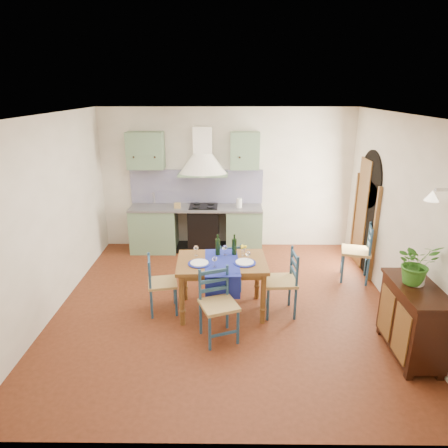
% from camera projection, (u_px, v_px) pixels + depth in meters
% --- Properties ---
extents(floor, '(5.00, 5.00, 0.00)m').
position_uv_depth(floor, '(226.00, 305.00, 6.07)').
color(floor, '#481F0F').
rests_on(floor, ground).
extents(back_wall, '(5.00, 0.96, 2.80)m').
position_uv_depth(back_wall, '(203.00, 199.00, 7.91)').
color(back_wall, white).
rests_on(back_wall, ground).
extents(right_wall, '(0.26, 5.00, 2.80)m').
position_uv_depth(right_wall, '(395.00, 217.00, 5.88)').
color(right_wall, white).
rests_on(right_wall, ground).
extents(left_wall, '(0.04, 5.00, 2.80)m').
position_uv_depth(left_wall, '(49.00, 217.00, 5.64)').
color(left_wall, white).
rests_on(left_wall, ground).
extents(ceiling, '(5.00, 5.00, 0.01)m').
position_uv_depth(ceiling, '(226.00, 115.00, 5.17)').
color(ceiling, silver).
rests_on(ceiling, back_wall).
extents(dining_table, '(1.30, 0.99, 1.12)m').
position_uv_depth(dining_table, '(222.00, 267.00, 5.69)').
color(dining_table, brown).
rests_on(dining_table, ground).
extents(chair_near, '(0.57, 0.57, 0.95)m').
position_uv_depth(chair_near, '(218.00, 304.00, 5.14)').
color(chair_near, navy).
rests_on(chair_near, ground).
extents(chair_far, '(0.46, 0.46, 0.83)m').
position_uv_depth(chair_far, '(229.00, 265.00, 6.42)').
color(chair_far, navy).
rests_on(chair_far, ground).
extents(chair_left, '(0.48, 0.48, 0.88)m').
position_uv_depth(chair_left, '(160.00, 283.00, 5.77)').
color(chair_left, navy).
rests_on(chair_left, ground).
extents(chair_right, '(0.48, 0.48, 0.97)m').
position_uv_depth(chair_right, '(282.00, 282.00, 5.72)').
color(chair_right, navy).
rests_on(chair_right, ground).
extents(chair_spare, '(0.57, 0.57, 0.99)m').
position_uv_depth(chair_spare, '(358.00, 252.00, 6.73)').
color(chair_spare, navy).
rests_on(chair_spare, ground).
extents(sideboard, '(0.50, 1.05, 0.94)m').
position_uv_depth(sideboard, '(413.00, 318.00, 4.79)').
color(sideboard, black).
rests_on(sideboard, ground).
extents(potted_plant, '(0.53, 0.48, 0.52)m').
position_uv_depth(potted_plant, '(417.00, 263.00, 4.66)').
color(potted_plant, '#337321').
rests_on(potted_plant, sideboard).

